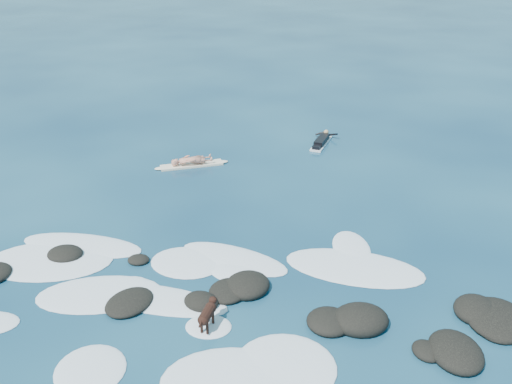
# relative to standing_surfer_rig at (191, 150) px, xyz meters

# --- Properties ---
(ground) EXTENTS (160.00, 160.00, 0.00)m
(ground) POSITION_rel_standing_surfer_rig_xyz_m (2.40, -7.84, -0.65)
(ground) COLOR #0A2642
(ground) RESTS_ON ground
(reef_rocks) EXTENTS (14.75, 6.69, 0.60)m
(reef_rocks) POSITION_rel_standing_surfer_rig_xyz_m (3.82, -9.29, -0.54)
(reef_rocks) COLOR black
(reef_rocks) RESTS_ON ground
(breaking_foam) EXTENTS (12.39, 8.11, 0.12)m
(breaking_foam) POSITION_rel_standing_surfer_rig_xyz_m (1.48, -8.30, -0.64)
(breaking_foam) COLOR white
(breaking_foam) RESTS_ON ground
(standing_surfer_rig) EXTENTS (2.75, 1.40, 1.64)m
(standing_surfer_rig) POSITION_rel_standing_surfer_rig_xyz_m (0.00, 0.00, 0.00)
(standing_surfer_rig) COLOR #FBE7C9
(standing_surfer_rig) RESTS_ON ground
(paddling_surfer_rig) EXTENTS (1.15, 2.28, 0.40)m
(paddling_surfer_rig) POSITION_rel_standing_surfer_rig_xyz_m (4.92, 3.09, -0.51)
(paddling_surfer_rig) COLOR white
(paddling_surfer_rig) RESTS_ON ground
(dog) EXTENTS (0.37, 1.07, 0.68)m
(dog) POSITION_rel_standing_surfer_rig_xyz_m (2.63, -9.43, -0.20)
(dog) COLOR black
(dog) RESTS_ON ground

